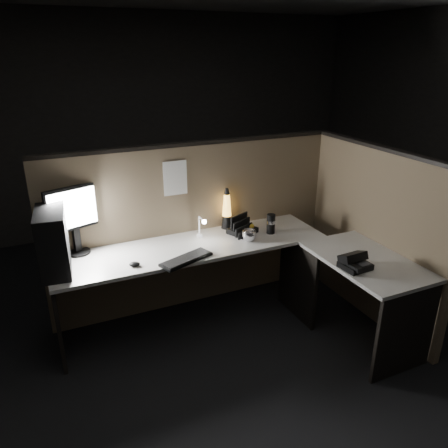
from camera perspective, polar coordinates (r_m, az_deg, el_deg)
name	(u,v)px	position (r m, az deg, el deg)	size (l,w,h in m)	color
floor	(239,354)	(3.63, 2.00, -16.63)	(6.00, 6.00, 0.00)	black
room_shell	(242,153)	(2.91, 2.42, 9.21)	(6.00, 6.00, 6.00)	silver
partition_back	(195,227)	(3.99, -3.78, -0.38)	(2.66, 0.06, 1.50)	brown
partition_right	(372,236)	(4.00, 18.82, -1.48)	(0.06, 1.66, 1.50)	brown
desk	(246,271)	(3.57, 2.91, -6.21)	(2.60, 1.60, 0.73)	#B4B1AA
pc_tower	(53,242)	(3.39, -21.42, -2.15)	(0.20, 0.45, 0.47)	black
monitor	(73,214)	(3.60, -19.07, 1.27)	(0.42, 0.19, 0.55)	black
keyboard	(186,259)	(3.41, -4.96, -4.62)	(0.43, 0.14, 0.02)	black
mouse	(135,264)	(3.38, -11.60, -5.16)	(0.08, 0.06, 0.03)	black
clip_lamp	(202,226)	(3.73, -2.94, -0.30)	(0.04, 0.16, 0.21)	white
organizer	(242,229)	(3.90, 2.35, -0.60)	(0.28, 0.27, 0.17)	black
lava_lamp	(227,212)	(3.96, 0.36, 1.62)	(0.10, 0.10, 0.38)	black
travel_mug	(271,224)	(3.89, 6.15, 0.02)	(0.08, 0.08, 0.18)	black
steel_mug	(249,236)	(3.73, 3.30, -1.52)	(0.12, 0.12, 0.10)	silver
figurine	(251,227)	(3.93, 3.60, -0.35)	(0.05, 0.05, 0.05)	yellow
pinned_paper	(175,178)	(3.74, -6.38, 5.97)	(0.21, 0.00, 0.30)	white
desk_phone	(354,262)	(3.42, 16.63, -4.80)	(0.22, 0.22, 0.12)	black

